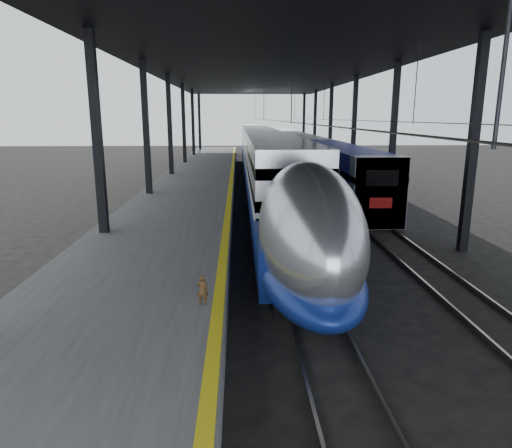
{
  "coord_description": "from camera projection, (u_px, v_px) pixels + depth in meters",
  "views": [
    {
      "loc": [
        -0.15,
        -13.8,
        5.72
      ],
      "look_at": [
        0.46,
        1.95,
        2.0
      ],
      "focal_mm": 32.0,
      "sensor_mm": 36.0,
      "label": 1
    }
  ],
  "objects": [
    {
      "name": "tgv_train",
      "position": [
        262.0,
        158.0,
        40.88
      ],
      "size": [
        3.17,
        65.2,
        4.54
      ],
      "color": "#B8BABF",
      "rests_on": "ground"
    },
    {
      "name": "ground",
      "position": [
        244.0,
        298.0,
        14.74
      ],
      "size": [
        160.0,
        160.0,
        0.0
      ],
      "primitive_type": "plane",
      "color": "black",
      "rests_on": "ground"
    },
    {
      "name": "child",
      "position": [
        203.0,
        290.0,
        11.65
      ],
      "size": [
        0.31,
        0.22,
        0.81
      ],
      "primitive_type": "imported",
      "rotation": [
        0.0,
        0.0,
        3.05
      ],
      "color": "#4C3319",
      "rests_on": "platform"
    },
    {
      "name": "platform",
      "position": [
        194.0,
        189.0,
        33.94
      ],
      "size": [
        6.0,
        80.0,
        1.0
      ],
      "primitive_type": "cube",
      "color": "#4C4C4F",
      "rests_on": "ground"
    },
    {
      "name": "canopy",
      "position": [
        267.0,
        67.0,
        32.17
      ],
      "size": [
        18.0,
        75.0,
        9.47
      ],
      "color": "black",
      "rests_on": "ground"
    },
    {
      "name": "yellow_strip",
      "position": [
        231.0,
        182.0,
        33.93
      ],
      "size": [
        0.3,
        80.0,
        0.01
      ],
      "primitive_type": "cube",
      "color": "yellow",
      "rests_on": "platform"
    },
    {
      "name": "rails",
      "position": [
        300.0,
        193.0,
        34.34
      ],
      "size": [
        6.52,
        80.0,
        0.16
      ],
      "color": "slate",
      "rests_on": "ground"
    },
    {
      "name": "second_train",
      "position": [
        304.0,
        153.0,
        49.4
      ],
      "size": [
        2.74,
        56.05,
        3.78
      ],
      "color": "navy",
      "rests_on": "ground"
    }
  ]
}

